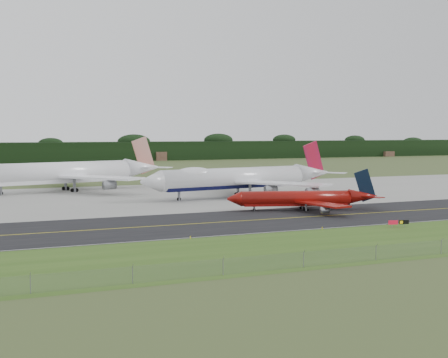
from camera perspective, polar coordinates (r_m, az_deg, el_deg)
The scene contains 14 objects.
ground at distance 137.11m, azimuth 3.73°, elevation -3.45°, with size 600.00×600.00×0.00m, color #34431F.
grass_verge at distance 107.33m, azimuth 12.15°, elevation -5.72°, with size 400.00×30.00×0.01m, color #305218.
taxiway at distance 133.57m, azimuth 4.50°, elevation -3.66°, with size 400.00×32.00×0.02m, color black.
apron at distance 183.82m, azimuth -3.40°, elevation -1.46°, with size 400.00×78.00×0.01m, color gray.
taxiway_centreline at distance 133.57m, azimuth 4.50°, elevation -3.65°, with size 400.00×0.40×0.00m, color gold.
taxiway_edge_line at distance 120.16m, azimuth 7.90°, elevation -4.58°, with size 400.00×0.25×0.00m, color silver.
perimeter_fence at distance 96.96m, azimuth 16.59°, elevation -6.23°, with size 320.00×0.10×320.00m.
horizon_treeline at distance 400.10m, azimuth -14.09°, elevation 2.34°, with size 700.00×25.00×12.00m.
jet_ba_747 at distance 177.12m, azimuth 1.46°, elevation 0.08°, with size 63.00×51.68×15.86m.
jet_red_737 at distance 149.06m, azimuth 7.31°, elevation -1.80°, with size 35.67×28.40×9.81m.
jet_star_tail at distance 200.65m, azimuth -13.99°, elevation 0.53°, with size 64.04×52.60×17.04m.
taxiway_sign at distance 125.98m, azimuth 15.67°, elevation -3.84°, with size 4.24×0.93×1.43m.
edge_marker_left at distance 108.82m, azimuth -3.09°, elevation -5.36°, with size 0.16×0.16×0.50m, color yellow.
edge_marker_center at distance 120.32m, azimuth 8.97°, elevation -4.47°, with size 0.16×0.16×0.50m, color yellow.
Camera 1 is at (-60.79, -121.48, 18.60)m, focal length 50.00 mm.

